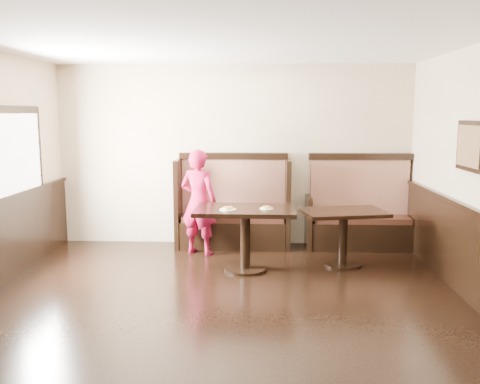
# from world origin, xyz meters

# --- Properties ---
(ground) EXTENTS (7.00, 7.00, 0.00)m
(ground) POSITION_xyz_m (0.00, 0.00, 0.00)
(ground) COLOR black
(ground) RESTS_ON ground
(room_shell) EXTENTS (7.00, 7.00, 7.00)m
(room_shell) POSITION_xyz_m (-0.30, 0.28, 0.67)
(room_shell) COLOR beige
(room_shell) RESTS_ON ground
(booth_main) EXTENTS (1.75, 0.72, 1.45)m
(booth_main) POSITION_xyz_m (0.00, 3.30, 0.53)
(booth_main) COLOR black
(booth_main) RESTS_ON ground
(booth_neighbor) EXTENTS (1.65, 0.72, 1.45)m
(booth_neighbor) POSITION_xyz_m (1.95, 3.29, 0.48)
(booth_neighbor) COLOR black
(booth_neighbor) RESTS_ON ground
(table_main) EXTENTS (1.32, 0.85, 0.83)m
(table_main) POSITION_xyz_m (0.23, 2.06, 0.64)
(table_main) COLOR black
(table_main) RESTS_ON ground
(table_neighbor) EXTENTS (1.20, 0.91, 0.76)m
(table_neighbor) POSITION_xyz_m (1.55, 2.34, 0.57)
(table_neighbor) COLOR black
(table_neighbor) RESTS_ON ground
(child) EXTENTS (0.66, 0.55, 1.55)m
(child) POSITION_xyz_m (-0.48, 2.83, 0.77)
(child) COLOR #A41139
(child) RESTS_ON ground
(pizza_plate_left) EXTENTS (0.21, 0.21, 0.04)m
(pizza_plate_left) POSITION_xyz_m (0.01, 1.94, 0.85)
(pizza_plate_left) COLOR white
(pizza_plate_left) RESTS_ON table_main
(pizza_plate_right) EXTENTS (0.18, 0.18, 0.03)m
(pizza_plate_right) POSITION_xyz_m (0.50, 2.04, 0.84)
(pizza_plate_right) COLOR white
(pizza_plate_right) RESTS_ON table_main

